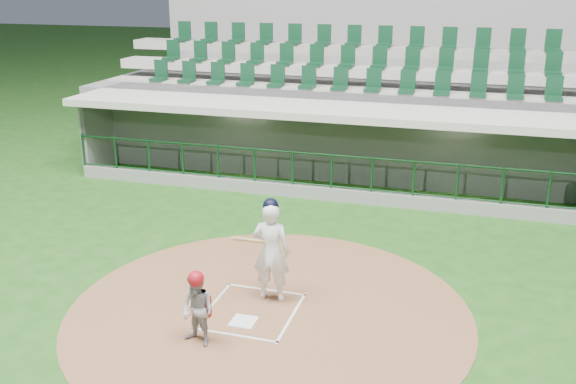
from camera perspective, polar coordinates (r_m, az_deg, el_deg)
name	(u,v)px	position (r m, az deg, el deg)	size (l,w,h in m)	color
ground	(257,304)	(11.89, -2.78, -9.90)	(120.00, 120.00, 0.00)	#1B4614
dirt_circle	(269,311)	(11.64, -1.69, -10.53)	(7.20, 7.20, 0.01)	brown
home_plate	(243,321)	(11.31, -3.98, -11.41)	(0.43, 0.43, 0.02)	white
batter_box_chalk	(251,311)	(11.64, -3.28, -10.50)	(1.55, 1.80, 0.01)	silver
dugout_structure	(348,149)	(18.60, 5.39, 3.85)	(16.40, 3.70, 3.00)	slate
seating_deck	(366,112)	(21.46, 6.93, 7.07)	(17.00, 6.72, 5.15)	slate
batter	(271,250)	(11.60, -1.53, -5.20)	(0.89, 0.89, 1.97)	white
catcher	(198,309)	(10.50, -8.05, -10.22)	(0.70, 0.62, 1.29)	#98979D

